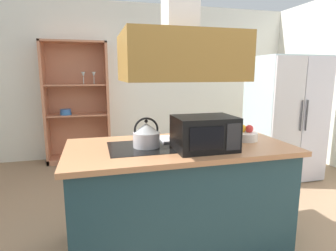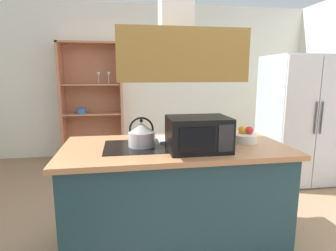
{
  "view_description": "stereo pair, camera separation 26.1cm",
  "coord_description": "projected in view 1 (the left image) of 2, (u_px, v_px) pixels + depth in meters",
  "views": [
    {
      "loc": [
        -0.76,
        -2.14,
        1.48
      ],
      "look_at": [
        -0.09,
        0.34,
        1.0
      ],
      "focal_mm": 29.78,
      "sensor_mm": 36.0,
      "label": 1
    },
    {
      "loc": [
        -0.51,
        -2.2,
        1.48
      ],
      "look_at": [
        -0.09,
        0.34,
        1.0
      ],
      "focal_mm": 29.78,
      "sensor_mm": 36.0,
      "label": 2
    }
  ],
  "objects": [
    {
      "name": "kitchen_island",
      "position": [
        179.0,
        195.0,
        2.38
      ],
      "size": [
        1.82,
        0.92,
        0.9
      ],
      "color": "#203E46",
      "rests_on": "ground"
    },
    {
      "name": "refrigerator",
      "position": [
        284.0,
        118.0,
        3.99
      ],
      "size": [
        0.9,
        0.77,
        1.72
      ],
      "color": "#ADC3C7",
      "rests_on": "ground"
    },
    {
      "name": "ground_plane",
      "position": [
        188.0,
        241.0,
        2.5
      ],
      "size": [
        7.8,
        7.8,
        0.0
      ],
      "primitive_type": "plane",
      "color": "#927356"
    },
    {
      "name": "cutting_board",
      "position": [
        179.0,
        138.0,
        2.49
      ],
      "size": [
        0.34,
        0.24,
        0.02
      ],
      "primitive_type": "cube",
      "rotation": [
        0.0,
        0.0,
        0.0
      ],
      "color": "white",
      "rests_on": "kitchen_island"
    },
    {
      "name": "dish_cabinet",
      "position": [
        78.0,
        109.0,
        4.72
      ],
      "size": [
        1.04,
        0.4,
        2.0
      ],
      "color": "#BD7555",
      "rests_on": "ground"
    },
    {
      "name": "fruit_bowl",
      "position": [
        245.0,
        135.0,
        2.45
      ],
      "size": [
        0.21,
        0.21,
        0.14
      ],
      "color": "silver",
      "rests_on": "kitchen_island"
    },
    {
      "name": "kettle",
      "position": [
        146.0,
        135.0,
        2.21
      ],
      "size": [
        0.21,
        0.21,
        0.24
      ],
      "color": "#BDB9BF",
      "rests_on": "kitchen_island"
    },
    {
      "name": "range_hood",
      "position": [
        180.0,
        42.0,
        2.15
      ],
      "size": [
        0.9,
        0.7,
        1.28
      ],
      "color": "olive"
    },
    {
      "name": "microwave",
      "position": [
        204.0,
        133.0,
        2.14
      ],
      "size": [
        0.46,
        0.35,
        0.26
      ],
      "color": "black",
      "rests_on": "kitchen_island"
    },
    {
      "name": "wall_back",
      "position": [
        135.0,
        81.0,
        5.1
      ],
      "size": [
        6.0,
        0.12,
        2.7
      ],
      "primitive_type": "cube",
      "color": "white",
      "rests_on": "ground"
    }
  ]
}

